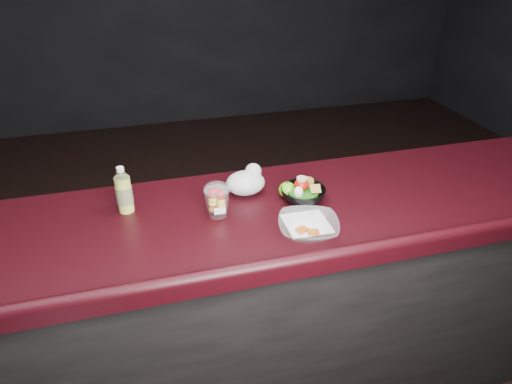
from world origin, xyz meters
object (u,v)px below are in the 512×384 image
(fruit_cup, at_px, (217,199))
(snack_bowl, at_px, (303,193))
(green_apple, at_px, (287,190))
(takeout_bowl, at_px, (308,227))
(lemonade_bottle, at_px, (124,193))

(fruit_cup, height_order, snack_bowl, fruit_cup)
(green_apple, xyz_separation_m, takeout_bowl, (-0.01, -0.26, -0.01))
(snack_bowl, bearing_deg, takeout_bowl, -105.39)
(snack_bowl, bearing_deg, fruit_cup, -177.18)
(green_apple, bearing_deg, lemonade_bottle, 174.24)
(green_apple, bearing_deg, takeout_bowl, -92.10)
(lemonade_bottle, xyz_separation_m, takeout_bowl, (0.63, -0.33, -0.05))
(lemonade_bottle, relative_size, green_apple, 2.55)
(takeout_bowl, bearing_deg, lemonade_bottle, 152.41)
(lemonade_bottle, xyz_separation_m, green_apple, (0.64, -0.06, -0.05))
(lemonade_bottle, relative_size, takeout_bowl, 0.70)
(lemonade_bottle, bearing_deg, green_apple, -5.76)
(lemonade_bottle, height_order, snack_bowl, lemonade_bottle)
(green_apple, distance_m, takeout_bowl, 0.26)
(fruit_cup, relative_size, takeout_bowl, 0.52)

